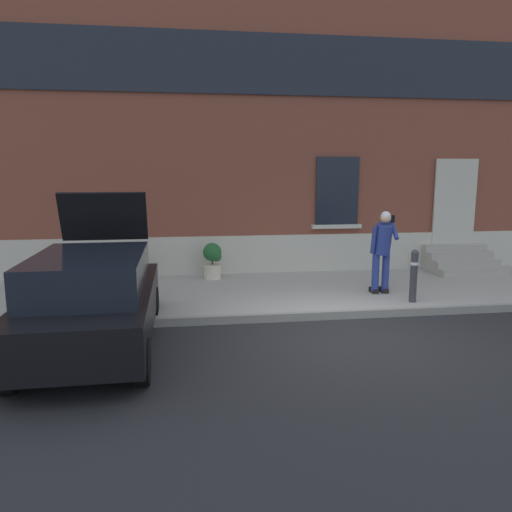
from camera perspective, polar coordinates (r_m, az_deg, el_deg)
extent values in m
plane|color=#232326|center=(8.31, 10.73, -9.16)|extent=(80.00, 80.00, 0.00)
cube|color=#99968E|center=(10.87, 5.99, -4.09)|extent=(24.00, 3.60, 0.15)
cube|color=gray|center=(9.14, 8.84, -6.85)|extent=(24.00, 0.12, 0.15)
cube|color=brown|center=(13.03, 3.53, 14.53)|extent=(24.00, 1.40, 7.50)
cube|color=#BCB7A8|center=(12.47, 4.04, -0.02)|extent=(24.00, 0.08, 1.10)
cube|color=brown|center=(13.91, 22.17, 5.65)|extent=(1.00, 0.08, 2.10)
cube|color=#BCB7A8|center=(13.89, 22.23, 5.85)|extent=(1.16, 0.06, 2.24)
cube|color=black|center=(12.59, 9.48, 7.52)|extent=(1.10, 0.06, 1.70)
cube|color=#BCB7A8|center=(12.63, 9.41, 3.43)|extent=(1.30, 0.12, 0.10)
cube|color=black|center=(12.53, 4.33, 21.41)|extent=(16.80, 0.06, 1.40)
cube|color=#9E998E|center=(13.19, 24.09, -1.74)|extent=(1.71, 0.32, 0.16)
cube|color=#9E998E|center=(13.44, 23.39, -1.14)|extent=(1.71, 0.32, 0.32)
cube|color=#9E998E|center=(13.69, 22.72, -0.56)|extent=(1.71, 0.32, 0.48)
cube|color=#9E998E|center=(13.95, 22.07, -0.01)|extent=(1.71, 0.32, 0.64)
cube|color=black|center=(7.80, -18.44, -6.00)|extent=(1.81, 4.03, 0.64)
cube|color=black|center=(7.52, -18.87, -1.90)|extent=(1.58, 2.42, 0.56)
cube|color=black|center=(9.79, -16.49, -4.05)|extent=(1.66, 0.12, 0.20)
cube|color=yellow|center=(9.75, -16.54, -3.02)|extent=(0.52, 0.03, 0.12)
cube|color=#B21414|center=(9.82, -20.99, -1.63)|extent=(0.16, 0.04, 0.18)
cube|color=#B21414|center=(9.62, -12.16, -1.42)|extent=(0.16, 0.04, 0.18)
cube|color=black|center=(9.00, -17.39, 4.43)|extent=(1.49, 0.39, 0.87)
cylinder|color=black|center=(6.80, -26.99, -11.78)|extent=(0.21, 0.60, 0.60)
cylinder|color=black|center=(6.49, -13.22, -11.98)|extent=(0.21, 0.60, 0.60)
cylinder|color=black|center=(9.37, -21.78, -5.61)|extent=(0.21, 0.60, 0.60)
cylinder|color=black|center=(9.14, -11.98, -5.48)|extent=(0.21, 0.60, 0.60)
cylinder|color=#333338|center=(10.02, 17.95, -2.49)|extent=(0.14, 0.14, 0.95)
sphere|color=#333338|center=(9.93, 18.10, 0.30)|extent=(0.15, 0.15, 0.15)
cylinder|color=silver|center=(9.96, 18.04, -0.83)|extent=(0.15, 0.15, 0.06)
cylinder|color=navy|center=(10.51, 13.81, -1.87)|extent=(0.15, 0.15, 0.82)
cube|color=black|center=(10.65, 13.60, -3.92)|extent=(0.12, 0.28, 0.10)
cylinder|color=navy|center=(10.59, 14.91, -1.83)|extent=(0.15, 0.15, 0.82)
cube|color=black|center=(10.73, 14.70, -3.86)|extent=(0.12, 0.28, 0.10)
cylinder|color=navy|center=(10.38, 14.65, 1.95)|extent=(0.34, 0.45, 0.67)
sphere|color=tan|center=(10.25, 14.93, 4.34)|extent=(0.22, 0.22, 0.22)
sphere|color=silver|center=(10.25, 14.94, 4.51)|extent=(0.21, 0.21, 0.21)
cylinder|color=navy|center=(10.26, 13.61, 1.83)|extent=(0.09, 0.19, 0.57)
cylinder|color=navy|center=(10.39, 15.81, 3.05)|extent=(0.09, 0.41, 0.42)
cube|color=black|center=(10.30, 15.74, 4.21)|extent=(0.07, 0.02, 0.15)
cylinder|color=#B25B38|center=(11.87, -14.48, -1.95)|extent=(0.40, 0.40, 0.34)
cylinder|color=#B25B38|center=(11.84, -14.51, -1.29)|extent=(0.44, 0.44, 0.05)
cylinder|color=#47331E|center=(11.82, -14.54, -0.57)|extent=(0.04, 0.04, 0.24)
sphere|color=#4C843D|center=(11.79, -14.58, 0.29)|extent=(0.44, 0.44, 0.44)
sphere|color=#4C843D|center=(11.74, -14.10, -0.22)|extent=(0.24, 0.24, 0.24)
cylinder|color=beige|center=(11.72, -5.11, -1.82)|extent=(0.40, 0.40, 0.34)
cylinder|color=beige|center=(11.70, -5.12, -1.14)|extent=(0.44, 0.44, 0.05)
cylinder|color=#47331E|center=(11.67, -5.13, -0.42)|extent=(0.04, 0.04, 0.24)
sphere|color=#1E5628|center=(11.64, -5.15, 0.45)|extent=(0.44, 0.44, 0.44)
sphere|color=#1E5628|center=(11.61, -4.63, -0.06)|extent=(0.24, 0.24, 0.24)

